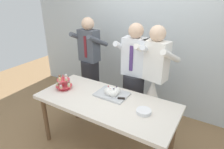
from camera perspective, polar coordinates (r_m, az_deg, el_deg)
name	(u,v)px	position (r m, az deg, el deg)	size (l,w,h in m)	color
ground_plane	(106,147)	(2.93, -1.68, -20.69)	(8.00, 8.00, 0.00)	olive
rear_wall	(150,29)	(3.39, 11.21, 13.11)	(5.20, 0.10, 2.90)	silver
dessert_table	(106,105)	(2.49, -1.87, -9.09)	(1.80, 0.80, 0.78)	silver
cupcake_stand	(64,83)	(2.77, -14.18, -2.52)	(0.23, 0.23, 0.21)	#D83F4C
main_cake_tray	(112,92)	(2.54, 0.10, -5.34)	(0.43, 0.32, 0.12)	silver
plate_stack	(144,111)	(2.23, 9.41, -10.78)	(0.18, 0.17, 0.04)	white
person_groom	(133,84)	(2.92, 6.37, -2.97)	(0.48, 0.51, 1.66)	#232328
person_bride	(151,100)	(2.88, 11.65, -7.41)	(0.57, 0.56, 1.66)	white
person_guest	(90,70)	(3.46, -6.53, 1.43)	(0.49, 0.51, 1.66)	#232328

